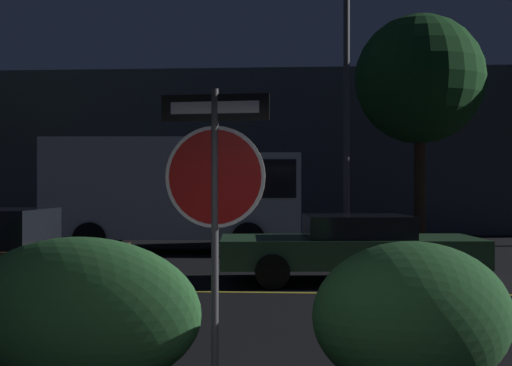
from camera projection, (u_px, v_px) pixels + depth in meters
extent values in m
cube|color=gold|center=(286.00, 293.00, 11.76)|extent=(32.66, 0.12, 0.01)
cylinder|color=#4C4C51|center=(215.00, 246.00, 5.84)|extent=(0.06, 0.06, 2.58)
cylinder|color=white|center=(215.00, 177.00, 5.84)|extent=(0.84, 0.09, 0.84)
cylinder|color=#B71414|center=(215.00, 177.00, 5.84)|extent=(0.78, 0.09, 0.78)
cube|color=black|center=(215.00, 108.00, 5.84)|extent=(0.90, 0.11, 0.22)
cube|color=white|center=(215.00, 108.00, 5.84)|extent=(0.74, 0.10, 0.10)
ellipsoid|color=#2D6633|center=(80.00, 314.00, 6.20)|extent=(2.14, 0.74, 1.34)
ellipsoid|color=#285B2D|center=(412.00, 317.00, 6.11)|extent=(1.71, 1.18, 1.31)
cylinder|color=black|center=(43.00, 297.00, 9.40)|extent=(0.60, 0.20, 0.60)
cylinder|color=black|center=(83.00, 280.00, 11.09)|extent=(0.60, 0.20, 0.60)
cube|color=#335B38|center=(349.00, 251.00, 13.13)|extent=(4.87, 2.36, 0.51)
cube|color=black|center=(357.00, 226.00, 13.13)|extent=(2.03, 1.83, 0.41)
cylinder|color=black|center=(272.00, 272.00, 12.16)|extent=(0.62, 0.25, 0.60)
cylinder|color=black|center=(268.00, 260.00, 14.03)|extent=(0.62, 0.25, 0.60)
cylinder|color=black|center=(442.00, 271.00, 12.23)|extent=(0.62, 0.25, 0.60)
cylinder|color=black|center=(416.00, 260.00, 14.09)|extent=(0.62, 0.25, 0.60)
sphere|color=#F4EFCC|center=(219.00, 253.00, 12.47)|extent=(0.14, 0.14, 0.14)
sphere|color=#F4EFCC|center=(221.00, 247.00, 13.68)|extent=(0.14, 0.14, 0.14)
cube|color=silver|center=(252.00, 195.00, 18.76)|extent=(2.61, 2.14, 2.19)
cube|color=black|center=(252.00, 179.00, 18.76)|extent=(2.36, 2.17, 0.96)
cube|color=silver|center=(127.00, 188.00, 18.82)|extent=(4.20, 2.35, 2.59)
cylinder|color=black|center=(250.00, 233.00, 19.79)|extent=(0.85, 0.32, 0.84)
cylinder|color=black|center=(248.00, 239.00, 17.73)|extent=(0.85, 0.32, 0.84)
cylinder|color=black|center=(109.00, 233.00, 19.86)|extent=(0.85, 0.32, 0.84)
cylinder|color=black|center=(90.00, 239.00, 17.81)|extent=(0.85, 0.32, 0.84)
cylinder|color=#4C4C51|center=(347.00, 113.00, 18.15)|extent=(0.16, 0.16, 7.22)
cylinder|color=#422D1E|center=(420.00, 187.00, 19.78)|extent=(0.32, 0.32, 3.42)
sphere|color=#19471E|center=(420.00, 79.00, 19.79)|extent=(3.60, 3.60, 3.60)
cube|color=#4C4C56|center=(298.00, 153.00, 26.97)|extent=(25.66, 3.29, 5.96)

